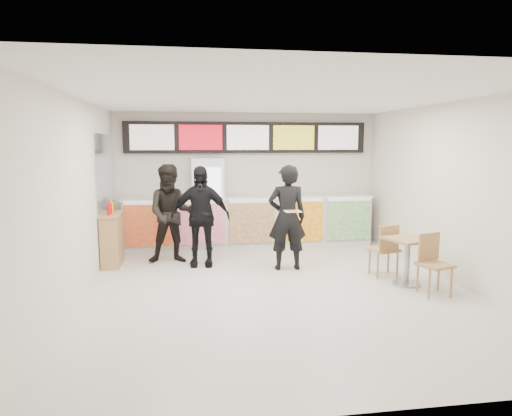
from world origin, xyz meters
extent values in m
plane|color=beige|center=(0.00, 0.00, 0.00)|extent=(7.00, 7.00, 0.00)
plane|color=white|center=(0.00, 0.00, 3.00)|extent=(7.00, 7.00, 0.00)
plane|color=silver|center=(0.00, 3.50, 1.50)|extent=(6.00, 0.00, 6.00)
plane|color=silver|center=(-3.00, 0.00, 1.50)|extent=(0.00, 7.00, 7.00)
plane|color=silver|center=(3.00, 0.00, 1.50)|extent=(0.00, 7.00, 7.00)
cube|color=silver|center=(0.00, 3.10, 0.55)|extent=(5.50, 0.70, 1.10)
cube|color=silver|center=(0.00, 3.10, 1.12)|extent=(5.56, 0.76, 0.04)
cube|color=red|center=(-2.20, 2.72, 0.61)|extent=(0.99, 0.02, 0.90)
cube|color=#D93096|center=(-1.10, 2.72, 0.61)|extent=(0.99, 0.02, 0.90)
cube|color=brown|center=(0.00, 2.72, 0.61)|extent=(0.99, 0.02, 0.90)
cube|color=yellow|center=(1.10, 2.72, 0.61)|extent=(0.99, 0.02, 0.90)
cube|color=#238E30|center=(2.20, 2.72, 0.61)|extent=(0.99, 0.02, 0.90)
cube|color=black|center=(0.00, 3.42, 2.45)|extent=(5.50, 0.12, 0.70)
cube|color=silver|center=(-2.12, 3.35, 2.45)|extent=(0.95, 0.02, 0.55)
cube|color=red|center=(-1.06, 3.35, 2.45)|extent=(0.95, 0.02, 0.55)
cube|color=white|center=(0.00, 3.35, 2.45)|extent=(0.95, 0.02, 0.55)
cube|color=yellow|center=(1.06, 3.35, 2.45)|extent=(0.95, 0.02, 0.55)
cube|color=white|center=(2.12, 3.35, 2.45)|extent=(0.95, 0.02, 0.55)
cube|color=white|center=(-0.93, 3.12, 1.00)|extent=(0.70, 0.65, 2.00)
cube|color=white|center=(-0.93, 2.78, 1.05)|extent=(0.54, 0.02, 1.50)
cylinder|color=green|center=(-1.14, 2.82, 0.45)|extent=(0.07, 0.07, 0.22)
cylinder|color=#DF5A12|center=(-1.00, 2.82, 0.45)|extent=(0.07, 0.07, 0.22)
cylinder|color=red|center=(-0.86, 2.82, 0.45)|extent=(0.07, 0.07, 0.22)
cylinder|color=#1B33D0|center=(-0.72, 2.82, 0.45)|extent=(0.07, 0.07, 0.22)
cylinder|color=#DF5A12|center=(-1.14, 2.82, 0.83)|extent=(0.07, 0.07, 0.22)
cylinder|color=red|center=(-1.00, 2.82, 0.83)|extent=(0.07, 0.07, 0.22)
cylinder|color=#1B33D0|center=(-0.86, 2.82, 0.83)|extent=(0.07, 0.07, 0.22)
cylinder|color=green|center=(-0.72, 2.82, 0.83)|extent=(0.07, 0.07, 0.22)
cylinder|color=red|center=(-1.14, 2.82, 1.21)|extent=(0.07, 0.07, 0.22)
cylinder|color=#1B33D0|center=(-1.00, 2.82, 1.21)|extent=(0.07, 0.07, 0.22)
cylinder|color=green|center=(-0.86, 2.82, 1.21)|extent=(0.07, 0.07, 0.22)
cylinder|color=#DF5A12|center=(-0.72, 2.82, 1.21)|extent=(0.07, 0.07, 0.22)
cylinder|color=#1B33D0|center=(-1.14, 2.82, 1.59)|extent=(0.07, 0.07, 0.22)
cylinder|color=green|center=(-1.00, 2.82, 1.59)|extent=(0.07, 0.07, 0.22)
cylinder|color=#DF5A12|center=(-0.86, 2.82, 1.59)|extent=(0.07, 0.07, 0.22)
cylinder|color=red|center=(-0.72, 2.82, 1.59)|extent=(0.07, 0.07, 0.22)
cube|color=#B2B7BF|center=(-2.99, 2.45, 1.75)|extent=(0.01, 2.00, 1.50)
imported|color=black|center=(0.42, 1.11, 0.97)|extent=(0.72, 0.49, 1.94)
imported|color=black|center=(-1.69, 1.92, 0.96)|extent=(0.93, 0.73, 1.92)
imported|color=black|center=(-1.15, 1.60, 0.95)|extent=(1.17, 0.60, 1.90)
cube|color=beige|center=(0.42, 0.66, 1.15)|extent=(0.28, 0.28, 0.01)
cone|color=#CC7233|center=(0.42, 0.66, 1.16)|extent=(0.36, 0.36, 0.02)
cube|color=#AD784F|center=(2.18, -0.12, 0.76)|extent=(0.78, 0.78, 0.04)
cylinder|color=gray|center=(2.18, -0.12, 0.38)|extent=(0.08, 0.08, 0.75)
cylinder|color=gray|center=(2.18, -0.12, 0.02)|extent=(0.46, 0.46, 0.03)
cube|color=#AD784F|center=(2.35, -0.67, 0.47)|extent=(0.55, 0.55, 0.04)
cube|color=#AD784F|center=(2.35, -0.48, 0.71)|extent=(0.41, 0.15, 0.44)
cube|color=#AD784F|center=(2.01, 0.43, 0.47)|extent=(0.55, 0.55, 0.04)
cube|color=#AD784F|center=(2.01, 0.23, 0.71)|extent=(0.41, 0.15, 0.44)
cube|color=#AD784F|center=(-2.82, 1.89, 0.48)|extent=(0.32, 0.85, 0.96)
cube|color=#AD784F|center=(-2.82, 1.89, 0.98)|extent=(0.36, 0.90, 0.04)
cylinder|color=red|center=(-2.82, 1.65, 1.10)|extent=(0.06, 0.06, 0.19)
cylinder|color=red|center=(-2.82, 1.84, 1.10)|extent=(0.06, 0.06, 0.19)
cylinder|color=yellow|center=(-2.82, 2.02, 1.10)|extent=(0.06, 0.06, 0.19)
cylinder|color=brown|center=(-2.82, 2.19, 1.10)|extent=(0.06, 0.06, 0.19)
camera|label=1|loc=(-1.37, -6.97, 2.31)|focal=32.00mm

